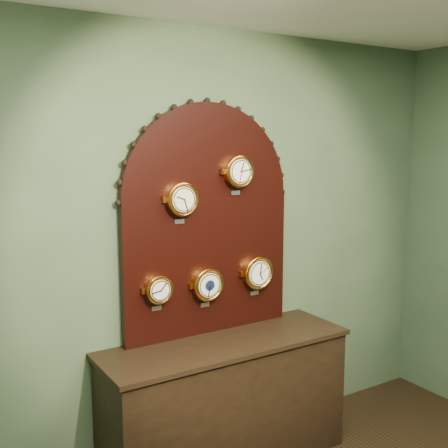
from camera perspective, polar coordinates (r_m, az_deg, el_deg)
wall_back at (r=3.68m, az=-2.07°, el=-2.26°), size 4.00×0.00×4.00m
shop_counter at (r=3.79m, az=0.17°, el=-17.97°), size 1.60×0.50×0.80m
display_board at (r=3.60m, az=-1.69°, el=1.14°), size 1.26×0.06×1.53m
roman_clock at (r=3.42m, az=-4.36°, el=2.56°), size 0.21×0.08×0.26m
arabic_clock at (r=3.62m, az=1.48°, el=5.41°), size 0.21×0.08×0.26m
hygrometer at (r=3.45m, az=-6.73°, el=-6.67°), size 0.18×0.08×0.23m
barometer at (r=3.61m, az=-1.71°, el=-6.20°), size 0.22×0.08×0.27m
tide_clock at (r=3.81m, az=3.43°, el=-5.00°), size 0.23×0.08×0.28m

